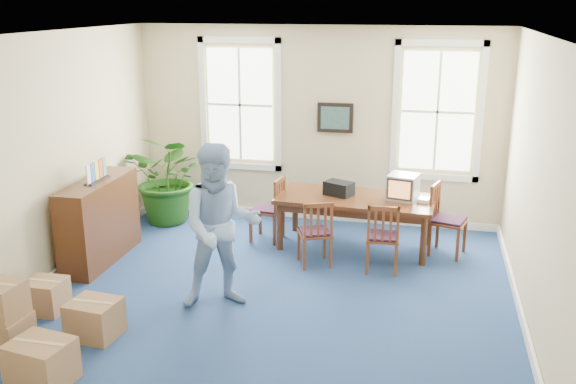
% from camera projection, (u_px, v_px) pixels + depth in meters
% --- Properties ---
extents(floor, '(6.50, 6.50, 0.00)m').
position_uv_depth(floor, '(270.00, 302.00, 7.90)').
color(floor, navy).
rests_on(floor, ground).
extents(ceiling, '(6.50, 6.50, 0.00)m').
position_uv_depth(ceiling, '(267.00, 36.00, 6.97)').
color(ceiling, white).
rests_on(ceiling, ground).
extents(wall_back, '(6.50, 0.00, 6.50)m').
position_uv_depth(wall_back, '(317.00, 126.00, 10.47)').
color(wall_back, '#CDBB8F').
rests_on(wall_back, ground).
extents(wall_front, '(6.50, 0.00, 6.50)m').
position_uv_depth(wall_front, '(152.00, 300.00, 4.40)').
color(wall_front, '#CDBB8F').
rests_on(wall_front, ground).
extents(wall_left, '(0.00, 6.50, 6.50)m').
position_uv_depth(wall_left, '(37.00, 163.00, 8.06)').
color(wall_left, '#CDBB8F').
rests_on(wall_left, ground).
extents(wall_right, '(0.00, 6.50, 6.50)m').
position_uv_depth(wall_right, '(542.00, 193.00, 6.81)').
color(wall_right, '#CDBB8F').
rests_on(wall_right, ground).
extents(baseboard_back, '(6.00, 0.04, 0.12)m').
position_uv_depth(baseboard_back, '(316.00, 215.00, 10.89)').
color(baseboard_back, white).
rests_on(baseboard_back, ground).
extents(baseboard_left, '(0.04, 6.50, 0.12)m').
position_uv_depth(baseboard_left, '(52.00, 276.00, 8.50)').
color(baseboard_left, white).
rests_on(baseboard_left, ground).
extents(baseboard_right, '(0.04, 6.50, 0.12)m').
position_uv_depth(baseboard_right, '(523.00, 323.00, 7.26)').
color(baseboard_right, white).
rests_on(baseboard_right, ground).
extents(window_left, '(1.40, 0.12, 2.20)m').
position_uv_depth(window_left, '(240.00, 105.00, 10.64)').
color(window_left, white).
rests_on(window_left, ground).
extents(window_right, '(1.40, 0.12, 2.20)m').
position_uv_depth(window_right, '(437.00, 112.00, 9.97)').
color(window_right, white).
rests_on(window_right, ground).
extents(wall_picture, '(0.58, 0.06, 0.48)m').
position_uv_depth(wall_picture, '(335.00, 118.00, 10.32)').
color(wall_picture, black).
rests_on(wall_picture, ground).
extents(conference_table, '(2.36, 1.20, 0.78)m').
position_uv_depth(conference_table, '(355.00, 222.00, 9.56)').
color(conference_table, '#4B2612').
rests_on(conference_table, ground).
extents(crt_tv, '(0.49, 0.52, 0.37)m').
position_uv_depth(crt_tv, '(403.00, 187.00, 9.31)').
color(crt_tv, '#B7B7BC').
rests_on(crt_tv, conference_table).
extents(game_console, '(0.21, 0.24, 0.05)m').
position_uv_depth(game_console, '(424.00, 200.00, 9.24)').
color(game_console, white).
rests_on(game_console, conference_table).
extents(equipment_bag, '(0.48, 0.41, 0.20)m').
position_uv_depth(equipment_bag, '(339.00, 188.00, 9.53)').
color(equipment_bag, black).
rests_on(equipment_bag, conference_table).
extents(chair_near_left, '(0.57, 0.57, 0.96)m').
position_uv_depth(chair_near_left, '(315.00, 232.00, 8.91)').
color(chair_near_left, brown).
rests_on(chair_near_left, ground).
extents(chair_near_right, '(0.47, 0.47, 0.98)m').
position_uv_depth(chair_near_right, '(383.00, 236.00, 8.71)').
color(chair_near_right, brown).
rests_on(chair_near_right, ground).
extents(chair_end_left, '(0.50, 0.50, 1.00)m').
position_uv_depth(chair_end_left, '(267.00, 209.00, 9.81)').
color(chair_end_left, brown).
rests_on(chair_end_left, ground).
extents(chair_end_right, '(0.58, 0.58, 1.05)m').
position_uv_depth(chair_end_right, '(449.00, 220.00, 9.24)').
color(chair_end_right, brown).
rests_on(chair_end_right, ground).
extents(man, '(1.19, 1.07, 2.01)m').
position_uv_depth(man, '(221.00, 227.00, 7.57)').
color(man, '#8BABD6').
rests_on(man, ground).
extents(credenza, '(0.46, 1.60, 1.25)m').
position_uv_depth(credenza, '(99.00, 218.00, 9.00)').
color(credenza, '#4B2612').
rests_on(credenza, ground).
extents(brochure_rack, '(0.34, 0.68, 0.30)m').
position_uv_depth(brochure_rack, '(96.00, 165.00, 8.78)').
color(brochure_rack, '#99999E').
rests_on(brochure_rack, credenza).
extents(potted_plant, '(1.55, 1.41, 1.51)m').
position_uv_depth(potted_plant, '(170.00, 178.00, 10.54)').
color(potted_plant, '#19480F').
rests_on(potted_plant, ground).
extents(cardboard_boxes, '(1.57, 1.57, 0.83)m').
position_uv_depth(cardboard_boxes, '(24.00, 314.00, 6.72)').
color(cardboard_boxes, '#A4764F').
rests_on(cardboard_boxes, ground).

